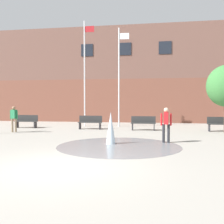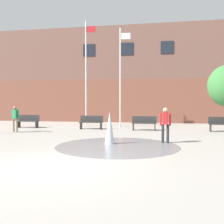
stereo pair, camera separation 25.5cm
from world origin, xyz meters
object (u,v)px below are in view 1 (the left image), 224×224
object	(u,v)px
park_bench_under_right_flagpole	(143,123)
flagpole_right	(119,74)
adult_near_bench	(166,122)
park_bench_far_right	(221,124)
teen_by_trashcan	(14,117)
park_bench_far_left	(27,121)
park_bench_left_of_flagpoles	(90,122)
flagpole_left	(85,71)

from	to	relation	value
park_bench_under_right_flagpole	flagpole_right	xyz separation A→B (m)	(-1.88, 2.21, 3.42)
adult_near_bench	park_bench_far_right	bearing A→B (deg)	150.18
park_bench_under_right_flagpole	teen_by_trashcan	bearing A→B (deg)	-162.93
park_bench_far_left	park_bench_left_of_flagpoles	xyz separation A→B (m)	(4.73, -0.15, 0.00)
park_bench_left_of_flagpoles	adult_near_bench	size ratio (longest dim) A/B	1.01
park_bench_under_right_flagpole	adult_near_bench	size ratio (longest dim) A/B	1.01
teen_by_trashcan	park_bench_left_of_flagpoles	bearing A→B (deg)	-128.91
park_bench_far_left	park_bench_under_right_flagpole	distance (m)	8.33
flagpole_left	flagpole_right	distance (m)	2.66
park_bench_far_right	teen_by_trashcan	bearing A→B (deg)	-169.10
park_bench_left_of_flagpoles	park_bench_far_right	bearing A→B (deg)	-0.69
park_bench_left_of_flagpoles	park_bench_far_right	xyz separation A→B (m)	(8.42, -0.10, 0.00)
park_bench_far_left	park_bench_left_of_flagpoles	bearing A→B (deg)	-1.87
adult_near_bench	flagpole_right	bearing A→B (deg)	-152.02
adult_near_bench	flagpole_right	distance (m)	8.50
park_bench_left_of_flagpoles	park_bench_far_right	distance (m)	8.42
park_bench_far_left	park_bench_far_right	size ratio (longest dim) A/B	1.00
park_bench_far_left	flagpole_right	size ratio (longest dim) A/B	0.22
park_bench_far_right	flagpole_left	world-z (taller)	flagpole_left
teen_by_trashcan	adult_near_bench	bearing A→B (deg)	-177.05
park_bench_left_of_flagpoles	adult_near_bench	xyz separation A→B (m)	(4.85, -5.26, 0.45)
park_bench_under_right_flagpole	teen_by_trashcan	size ratio (longest dim) A/B	1.01
park_bench_under_right_flagpole	park_bench_far_right	bearing A→B (deg)	0.45
teen_by_trashcan	flagpole_left	distance (m)	6.51
park_bench_far_left	park_bench_left_of_flagpoles	world-z (taller)	same
park_bench_far_right	flagpole_right	distance (m)	7.83
park_bench_far_left	adult_near_bench	size ratio (longest dim) A/B	1.01
park_bench_left_of_flagpoles	flagpole_left	distance (m)	4.38
adult_near_bench	teen_by_trashcan	world-z (taller)	same
park_bench_left_of_flagpoles	flagpole_left	world-z (taller)	flagpole_left
park_bench_far_left	flagpole_right	bearing A→B (deg)	16.54
park_bench_left_of_flagpoles	flagpole_right	world-z (taller)	flagpole_right
park_bench_left_of_flagpoles	flagpole_right	distance (m)	4.35
park_bench_far_left	teen_by_trashcan	world-z (taller)	teen_by_trashcan
park_bench_under_right_flagpole	flagpole_left	distance (m)	6.27
park_bench_under_right_flagpole	flagpole_left	bearing A→B (deg)	153.97
park_bench_far_left	teen_by_trashcan	xyz separation A→B (m)	(0.57, -2.68, 0.45)
flagpole_right	flagpole_left	bearing A→B (deg)	180.00
park_bench_under_right_flagpole	park_bench_far_right	distance (m)	4.81
park_bench_left_of_flagpoles	adult_near_bench	bearing A→B (deg)	-47.33
adult_near_bench	park_bench_far_left	bearing A→B (deg)	-114.63
park_bench_far_left	park_bench_far_right	world-z (taller)	same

